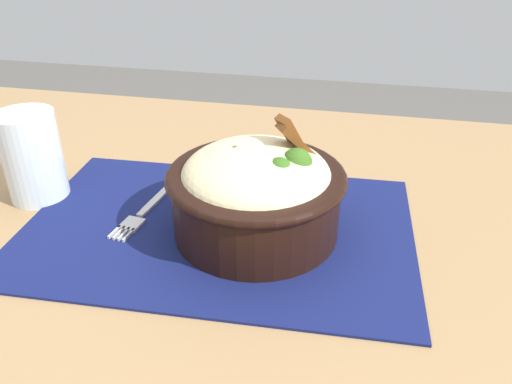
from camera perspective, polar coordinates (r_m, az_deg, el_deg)
table at (r=0.62m, az=-3.07°, el=-10.46°), size 1.19×0.83×0.77m
placemat at (r=0.59m, az=-4.23°, el=-3.94°), size 0.45×0.30×0.00m
bowl at (r=0.56m, az=0.05°, el=0.26°), size 0.19×0.19×0.13m
fork at (r=0.62m, az=-12.41°, el=-2.34°), size 0.03×0.12×0.00m
drinking_glass at (r=0.69m, az=-23.18°, el=3.05°), size 0.07×0.07×0.11m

